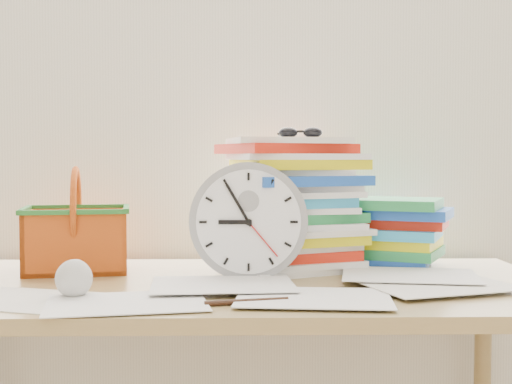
{
  "coord_description": "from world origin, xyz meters",
  "views": [
    {
      "loc": [
        0.01,
        0.06,
        1.02
      ],
      "look_at": [
        0.04,
        1.6,
        0.95
      ],
      "focal_mm": 50.0,
      "sensor_mm": 36.0,
      "label": 1
    }
  ],
  "objects_px": {
    "desk": "(236,316)",
    "basket": "(76,220)",
    "clock": "(248,221)",
    "paper_stack": "(292,204)",
    "book_stack": "(390,232)"
  },
  "relations": [
    {
      "from": "book_stack",
      "to": "basket",
      "type": "height_order",
      "value": "basket"
    },
    {
      "from": "paper_stack",
      "to": "basket",
      "type": "bearing_deg",
      "value": -177.68
    },
    {
      "from": "desk",
      "to": "basket",
      "type": "bearing_deg",
      "value": 158.09
    },
    {
      "from": "paper_stack",
      "to": "clock",
      "type": "height_order",
      "value": "paper_stack"
    },
    {
      "from": "desk",
      "to": "clock",
      "type": "height_order",
      "value": "clock"
    },
    {
      "from": "clock",
      "to": "paper_stack",
      "type": "bearing_deg",
      "value": 52.09
    },
    {
      "from": "desk",
      "to": "basket",
      "type": "height_order",
      "value": "basket"
    },
    {
      "from": "clock",
      "to": "basket",
      "type": "relative_size",
      "value": 1.07
    },
    {
      "from": "clock",
      "to": "book_stack",
      "type": "height_order",
      "value": "clock"
    },
    {
      "from": "clock",
      "to": "book_stack",
      "type": "xyz_separation_m",
      "value": [
        0.36,
        0.19,
        -0.05
      ]
    },
    {
      "from": "paper_stack",
      "to": "basket",
      "type": "xyz_separation_m",
      "value": [
        -0.52,
        -0.02,
        -0.04
      ]
    },
    {
      "from": "desk",
      "to": "basket",
      "type": "distance_m",
      "value": 0.46
    },
    {
      "from": "paper_stack",
      "to": "book_stack",
      "type": "height_order",
      "value": "paper_stack"
    },
    {
      "from": "desk",
      "to": "paper_stack",
      "type": "height_order",
      "value": "paper_stack"
    },
    {
      "from": "book_stack",
      "to": "basket",
      "type": "bearing_deg",
      "value": -174.76
    }
  ]
}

